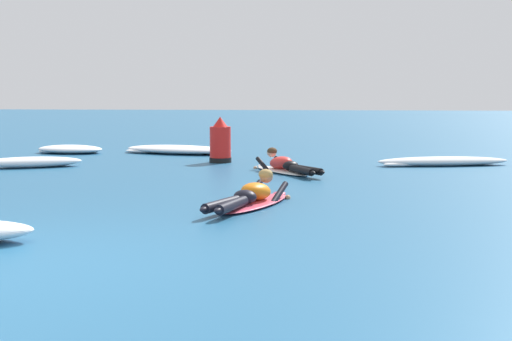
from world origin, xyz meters
TOP-DOWN VIEW (x-y plane):
  - ground_plane at (0.00, 10.00)m, footprint 120.00×120.00m
  - surfer_near at (1.64, 3.57)m, footprint 1.15×2.40m
  - surfer_far at (1.79, 7.74)m, footprint 1.71×2.26m
  - whitewater_front at (-4.54, 11.70)m, footprint 2.00×1.32m
  - whitewater_mid_left at (-3.95, 8.05)m, footprint 2.33×1.51m
  - whitewater_back at (-1.49, 11.91)m, footprint 3.36×1.88m
  - whitewater_far_band at (5.30, 9.56)m, footprint 3.14×1.30m
  - channel_marker_buoy at (0.09, 9.68)m, footprint 0.53×0.53m

SIDE VIEW (x-z plane):
  - ground_plane at x=0.00m, z-range 0.00..0.00m
  - whitewater_far_band at x=5.30m, z-range -0.01..0.20m
  - whitewater_front at x=-4.54m, z-range -0.01..0.22m
  - whitewater_back at x=-1.49m, z-range -0.01..0.23m
  - whitewater_mid_left at x=-3.95m, z-range -0.01..0.23m
  - surfer_near at x=1.64m, z-range -0.13..0.41m
  - surfer_far at x=1.79m, z-range -0.13..0.41m
  - channel_marker_buoy at x=0.09m, z-range -0.11..0.99m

